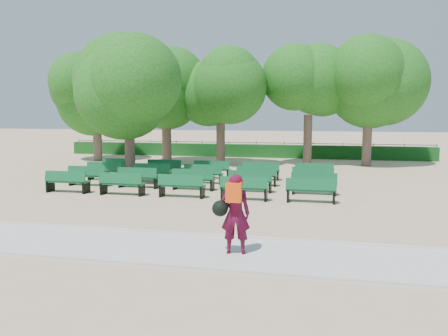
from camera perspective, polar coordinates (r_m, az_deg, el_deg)
name	(u,v)px	position (r m, az deg, el deg)	size (l,w,h in m)	color
ground	(182,191)	(17.67, -5.53, -2.98)	(120.00, 120.00, 0.00)	tan
paving	(87,243)	(11.03, -17.41, -9.36)	(30.00, 2.20, 0.06)	silver
curb	(110,230)	(12.00, -14.69, -7.82)	(30.00, 0.12, 0.10)	silver
hedge	(241,151)	(31.14, 2.30, 2.29)	(26.00, 0.70, 0.90)	#134B18
fence	(242,156)	(31.57, 2.42, 1.54)	(26.00, 0.10, 1.02)	black
tree_line	(230,163)	(27.27, 0.85, 0.65)	(21.80, 6.80, 7.04)	#236A1C
bench_array	(199,184)	(18.61, -3.23, -2.16)	(1.74, 0.59, 1.09)	#105B2F
tree_among	(128,89)	(20.64, -12.40, 10.05)	(4.44, 4.44, 6.22)	brown
person	(234,213)	(9.50, 1.33, -5.84)	(0.85, 0.54, 1.76)	#4D0B23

